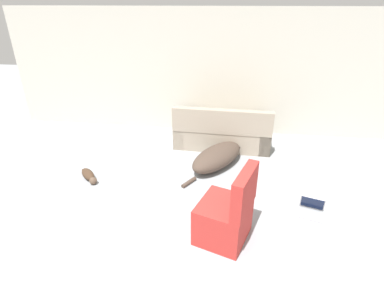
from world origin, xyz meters
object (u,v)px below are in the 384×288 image
cat (89,175)px  side_chair (227,215)px  dog (220,155)px  laptop_open (311,208)px  couch (222,132)px

cat → side_chair: bearing=20.5°
dog → cat: dog is taller
dog → cat: bearing=142.5°
dog → laptop_open: 1.70m
dog → side_chair: (0.17, -1.74, 0.15)m
cat → side_chair: size_ratio=0.48×
couch → cat: (-1.99, -1.53, -0.19)m
laptop_open → side_chair: side_chair is taller
dog → laptop_open: dog is taller
couch → side_chair: bearing=95.7°
couch → dog: size_ratio=1.17×
dog → cat: 2.12m
dog → couch: bearing=31.1°
couch → laptop_open: couch is taller
dog → side_chair: size_ratio=1.64×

